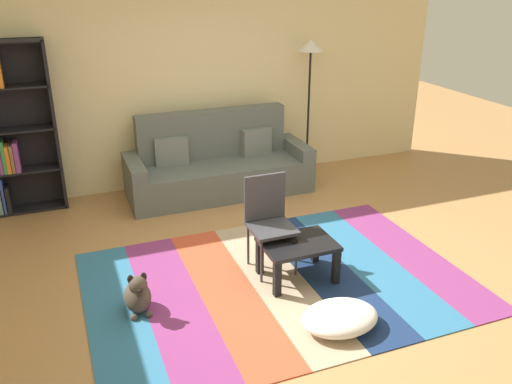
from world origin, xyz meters
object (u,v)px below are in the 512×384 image
bookshelf (3,133)px  tv_remote (289,240)px  coffee_table (298,249)px  folding_chair (268,215)px  standing_lamp (310,63)px  couch (218,166)px  dog (138,295)px  pouf (340,318)px

bookshelf → tv_remote: bearing=-46.5°
coffee_table → folding_chair: (-0.16, 0.30, 0.23)m
standing_lamp → coffee_table: bearing=-117.9°
couch → dog: bearing=-122.0°
couch → standing_lamp: (1.34, 0.21, 1.16)m
couch → coffee_table: size_ratio=3.46×
couch → folding_chair: couch is taller
coffee_table → pouf: 0.82m
standing_lamp → folding_chair: standing_lamp is taller
bookshelf → dog: bearing=-68.7°
folding_chair → dog: bearing=-130.3°
coffee_table → standing_lamp: (1.30, 2.45, 1.19)m
coffee_table → tv_remote: (-0.07, 0.05, 0.08)m
bookshelf → folding_chair: (2.26, -2.22, -0.42)m
bookshelf → tv_remote: (2.35, -2.48, -0.57)m
coffee_table → dog: (-1.44, 0.01, -0.14)m
couch → standing_lamp: standing_lamp is taller
standing_lamp → tv_remote: size_ratio=11.94×
dog → standing_lamp: bearing=41.8°
bookshelf → pouf: bookshelf is taller
dog → pouf: bearing=-29.1°
bookshelf → standing_lamp: (3.72, -0.08, 0.54)m
pouf → bookshelf: bearing=126.1°
couch → folding_chair: size_ratio=2.51×
standing_lamp → folding_chair: (-1.46, -2.15, -0.96)m
couch → coffee_table: (0.04, -2.24, -0.03)m
couch → coffee_table: bearing=-88.9°
folding_chair → couch: bearing=123.1°
couch → coffee_table: 2.24m
couch → tv_remote: size_ratio=15.07×
coffee_table → folding_chair: bearing=117.9°
coffee_table → bookshelf: bearing=133.8°
coffee_table → pouf: coffee_table is taller
couch → pouf: couch is taller
dog → standing_lamp: (2.74, 2.44, 1.33)m
bookshelf → folding_chair: size_ratio=2.16×
couch → dog: couch is taller
dog → tv_remote: size_ratio=2.65×
couch → bookshelf: size_ratio=1.16×
coffee_table → dog: bearing=179.7°
dog → folding_chair: 1.37m
pouf → tv_remote: (-0.07, 0.84, 0.28)m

